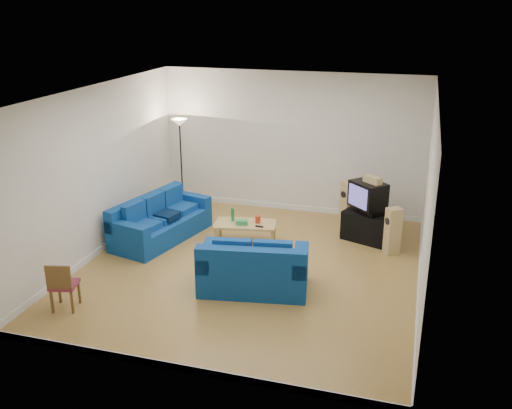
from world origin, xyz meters
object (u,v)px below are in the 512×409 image
(coffee_table, at_px, (245,226))
(television, at_px, (368,195))
(sofa_three_seat, at_px, (159,223))
(sofa_loveseat, at_px, (253,272))
(tv_stand, at_px, (368,227))

(coffee_table, relative_size, television, 1.56)
(sofa_three_seat, distance_m, sofa_loveseat, 2.97)
(sofa_loveseat, relative_size, television, 2.33)
(sofa_three_seat, height_order, coffee_table, sofa_three_seat)
(sofa_loveseat, xyz_separation_m, tv_stand, (1.64, 2.69, -0.04))
(sofa_loveseat, xyz_separation_m, coffee_table, (-0.72, 1.83, 0.05))
(sofa_loveseat, relative_size, tv_stand, 1.97)
(coffee_table, bearing_deg, sofa_loveseat, -68.68)
(sofa_three_seat, bearing_deg, coffee_table, 110.77)
(tv_stand, height_order, television, television)
(sofa_three_seat, xyz_separation_m, tv_stand, (4.14, 1.08, -0.02))
(television, bearing_deg, coffee_table, -114.90)
(tv_stand, bearing_deg, sofa_loveseat, -100.82)
(sofa_loveseat, distance_m, coffee_table, 1.97)
(coffee_table, bearing_deg, television, 21.11)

